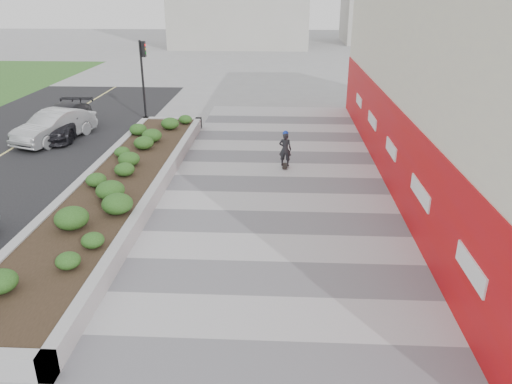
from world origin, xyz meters
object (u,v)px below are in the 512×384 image
traffic_signal_near (143,68)px  car_silver (55,126)px  planter (120,183)px  skateboarder (285,149)px  car_dark (62,121)px

traffic_signal_near → car_silver: size_ratio=0.97×
car_silver → planter: bearing=-32.4°
traffic_signal_near → car_silver: (-3.28, -4.19, -2.05)m
traffic_signal_near → skateboarder: traffic_signal_near is taller
car_dark → traffic_signal_near: bearing=42.0°
skateboarder → car_dark: skateboarder is taller
skateboarder → car_silver: skateboarder is taller
planter → car_silver: size_ratio=4.17×
car_dark → skateboarder: bearing=-23.3°
car_silver → car_dark: (-0.04, 0.95, -0.00)m
traffic_signal_near → car_dark: (-3.32, -3.23, -2.05)m
traffic_signal_near → car_dark: 5.07m
skateboarder → car_silver: (-10.77, 3.21, -0.06)m
skateboarder → car_silver: bearing=164.5°
planter → car_silver: (-5.01, 6.31, 0.29)m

